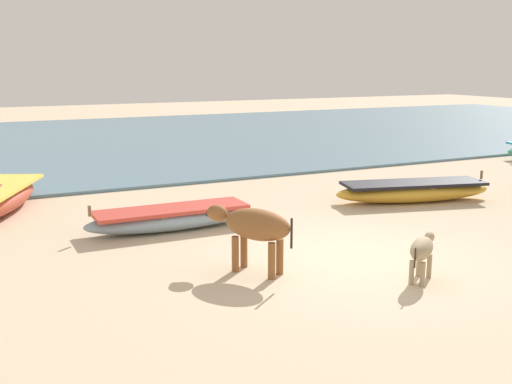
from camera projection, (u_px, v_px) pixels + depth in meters
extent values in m
plane|color=beige|center=(345.00, 257.00, 10.20)|extent=(80.00, 80.00, 0.00)
cube|color=slate|center=(108.00, 141.00, 25.09)|extent=(60.00, 20.00, 0.08)
ellipsoid|color=gold|center=(413.00, 192.00, 14.26)|extent=(3.86, 1.84, 0.46)
cube|color=black|center=(414.00, 183.00, 14.22)|extent=(3.42, 1.71, 0.07)
cube|color=olive|center=(425.00, 186.00, 14.29)|extent=(0.31, 0.81, 0.04)
cylinder|color=olive|center=(482.00, 175.00, 14.54)|extent=(0.06, 0.06, 0.20)
ellipsoid|color=#8CA5B7|center=(172.00, 219.00, 11.86)|extent=(3.35, 0.91, 0.43)
cube|color=#CC3F33|center=(171.00, 210.00, 11.83)|extent=(2.95, 0.88, 0.07)
cube|color=olive|center=(159.00, 214.00, 11.73)|extent=(0.13, 0.74, 0.04)
cylinder|color=olive|center=(89.00, 211.00, 11.15)|extent=(0.06, 0.06, 0.20)
ellipsoid|color=brown|center=(257.00, 225.00, 9.30)|extent=(0.96, 1.18, 0.49)
ellipsoid|color=brown|center=(217.00, 213.00, 9.67)|extent=(0.38, 0.43, 0.26)
sphere|color=#2D2119|center=(209.00, 214.00, 9.76)|extent=(0.14, 0.14, 0.10)
cylinder|color=brown|center=(235.00, 254.00, 9.47)|extent=(0.11, 0.11, 0.56)
cylinder|color=brown|center=(244.00, 250.00, 9.67)|extent=(0.11, 0.11, 0.56)
cylinder|color=brown|center=(272.00, 261.00, 9.13)|extent=(0.11, 0.11, 0.56)
cylinder|color=brown|center=(280.00, 257.00, 9.34)|extent=(0.11, 0.11, 0.56)
cylinder|color=#2D2119|center=(292.00, 233.00, 9.01)|extent=(0.04, 0.04, 0.45)
ellipsoid|color=tan|center=(422.00, 249.00, 9.00)|extent=(0.76, 0.66, 0.32)
ellipsoid|color=tan|center=(430.00, 237.00, 9.40)|extent=(0.28, 0.26, 0.17)
sphere|color=#2D2119|center=(431.00, 237.00, 9.50)|extent=(0.09, 0.09, 0.07)
cylinder|color=tan|center=(419.00, 264.00, 9.28)|extent=(0.07, 0.07, 0.36)
cylinder|color=tan|center=(429.00, 266.00, 9.21)|extent=(0.07, 0.07, 0.36)
cylinder|color=tan|center=(411.00, 273.00, 8.92)|extent=(0.07, 0.07, 0.36)
cylinder|color=tan|center=(423.00, 274.00, 8.85)|extent=(0.07, 0.07, 0.36)
cylinder|color=#2D2119|center=(415.00, 258.00, 8.68)|extent=(0.02, 0.02, 0.30)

